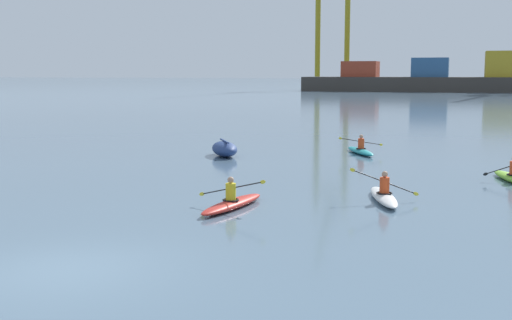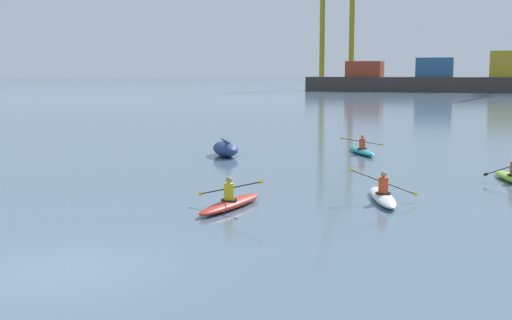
# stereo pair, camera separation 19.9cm
# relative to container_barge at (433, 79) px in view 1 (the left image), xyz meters

# --- Properties ---
(ground_plane) EXTENTS (800.00, 800.00, 0.00)m
(ground_plane) POSITION_rel_container_barge_xyz_m (-1.74, -128.35, -2.49)
(ground_plane) COLOR slate
(container_barge) EXTENTS (51.13, 9.86, 8.00)m
(container_barge) POSITION_rel_container_barge_xyz_m (0.00, 0.00, 0.00)
(container_barge) COLOR #38332D
(container_barge) RESTS_ON ground
(gantry_crane_west) EXTENTS (8.03, 20.40, 38.52)m
(gantry_crane_west) POSITION_rel_container_barge_xyz_m (-23.20, 12.45, 16.63)
(gantry_crane_west) COLOR olive
(gantry_crane_west) RESTS_ON ground
(capsized_dinghy) EXTENTS (2.28, 2.80, 0.76)m
(capsized_dinghy) POSITION_rel_container_barge_xyz_m (-4.94, -110.17, -2.14)
(capsized_dinghy) COLOR navy
(capsized_dinghy) RESTS_ON ground
(kayak_teal) EXTENTS (2.08, 3.30, 0.95)m
(kayak_teal) POSITION_rel_container_barge_xyz_m (1.09, -107.35, -2.32)
(kayak_teal) COLOR teal
(kayak_teal) RESTS_ON ground
(kayak_white) EXTENTS (2.10, 3.43, 1.06)m
(kayak_white) POSITION_rel_container_barge_xyz_m (3.54, -119.12, -2.32)
(kayak_white) COLOR silver
(kayak_white) RESTS_ON ground
(kayak_lime) EXTENTS (2.12, 3.43, 1.02)m
(kayak_lime) POSITION_rel_container_barge_xyz_m (7.61, -113.99, -2.32)
(kayak_lime) COLOR #7ABC2D
(kayak_lime) RESTS_ON ground
(kayak_red) EXTENTS (2.21, 3.45, 0.95)m
(kayak_red) POSITION_rel_container_barge_xyz_m (-0.58, -121.56, -2.32)
(kayak_red) COLOR red
(kayak_red) RESTS_ON ground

